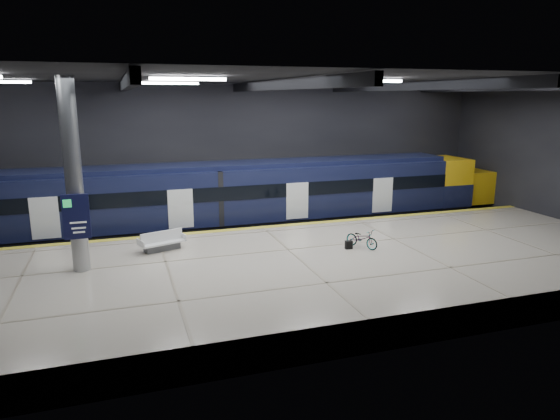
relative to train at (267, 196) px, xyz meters
name	(u,v)px	position (x,y,z in m)	size (l,w,h in m)	color
ground	(281,267)	(-1.05, -5.50, -2.06)	(30.00, 30.00, 0.00)	black
room_shell	(281,136)	(-1.05, -5.49, 3.66)	(30.10, 16.10, 8.05)	black
platform	(301,274)	(-1.05, -8.00, -1.51)	(30.00, 11.00, 1.10)	beige
safety_strip	(263,227)	(-1.05, -2.75, -0.95)	(30.00, 0.40, 0.01)	gold
rails	(249,233)	(-1.05, 0.00, -1.98)	(30.00, 1.52, 0.16)	gray
train	(267,196)	(0.00, 0.00, 0.00)	(29.40, 2.84, 3.79)	black
bench	(162,243)	(-6.03, -4.98, -0.67)	(2.01, 1.32, 0.82)	#595B60
bicycle	(362,238)	(1.96, -7.22, -0.56)	(0.53, 1.53, 0.80)	#99999E
pannier_bag	(349,245)	(1.36, -7.22, -0.78)	(0.30, 0.18, 0.35)	black
info_column	(74,179)	(-9.05, -6.52, 2.40)	(0.90, 0.78, 6.90)	#9EA0A5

